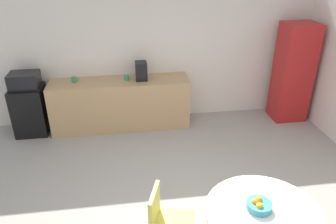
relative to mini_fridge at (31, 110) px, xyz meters
name	(u,v)px	position (x,y,z in m)	size (l,w,h in m)	color
wall_back	(153,51)	(2.22, 0.35, 0.87)	(6.00, 0.10, 2.60)	silver
counter_block	(121,104)	(1.58, 0.00, 0.02)	(2.46, 0.60, 0.90)	tan
mini_fridge	(31,110)	(0.00, 0.00, 0.00)	(0.54, 0.54, 0.86)	black
microwave	(24,80)	(0.00, 0.00, 0.56)	(0.48, 0.38, 0.26)	black
locker_cabinet	(293,73)	(4.77, -0.10, 0.48)	(0.60, 0.50, 1.83)	#B21E1E
round_table	(262,222)	(2.91, -3.26, 0.19)	(1.13, 1.13, 0.75)	silver
chair_yellow	(163,216)	(1.98, -2.94, 0.09)	(0.53, 0.53, 0.83)	silver
fruit_bowl	(259,205)	(2.87, -3.21, 0.36)	(0.24, 0.24, 0.11)	teal
mug_white	(127,78)	(1.71, 0.00, 0.52)	(0.13, 0.08, 0.09)	#338C59
mug_green	(74,79)	(0.81, 0.04, 0.52)	(0.13, 0.08, 0.09)	#338C59
coffee_maker	(141,71)	(1.97, 0.00, 0.63)	(0.20, 0.24, 0.32)	black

